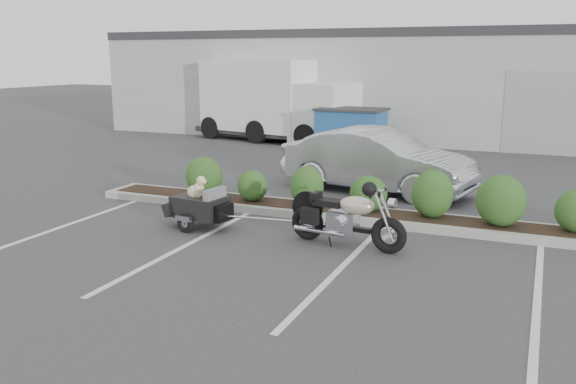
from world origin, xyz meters
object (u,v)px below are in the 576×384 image
at_px(pet_trailer, 200,206).
at_px(delivery_truck, 277,102).
at_px(motorcycle, 346,218).
at_px(sedan, 377,161).
at_px(dumpster, 351,130).

height_order(pet_trailer, delivery_truck, delivery_truck).
xyz_separation_m(motorcycle, delivery_truck, (-6.29, 11.31, 0.93)).
bearing_deg(sedan, delivery_truck, 49.92).
distance_m(pet_trailer, dumpster, 9.68).
bearing_deg(sedan, pet_trailer, 164.02).
height_order(dumpster, delivery_truck, delivery_truck).
relative_size(pet_trailer, dumpster, 0.75).
xyz_separation_m(pet_trailer, sedan, (2.16, 4.23, 0.31)).
bearing_deg(delivery_truck, dumpster, -13.24).
distance_m(sedan, delivery_truck, 9.08).
bearing_deg(pet_trailer, sedan, 70.66).
xyz_separation_m(dumpster, delivery_truck, (-3.36, 1.61, 0.68)).
bearing_deg(pet_trailer, delivery_truck, 115.05).
relative_size(pet_trailer, delivery_truck, 0.25).
height_order(sedan, delivery_truck, delivery_truck).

